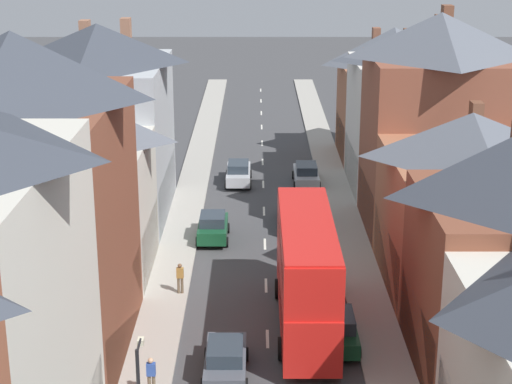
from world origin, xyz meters
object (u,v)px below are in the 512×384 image
object	(u,v)px
car_parked_right_b	(304,174)
pedestrian_mid_right	(149,374)
double_decker_bus_lead	(304,272)
car_parked_left_a	(236,173)
car_parked_right_a	(291,213)
car_parked_left_b	(210,227)
pedestrian_far_left	(178,277)
car_mid_white	(223,360)
car_far_grey	(334,328)

from	to	relation	value
car_parked_right_b	pedestrian_mid_right	distance (m)	29.97
double_decker_bus_lead	car_parked_left_a	bearing A→B (deg)	98.86
car_parked_right_a	car_parked_left_b	xyz separation A→B (m)	(-4.90, -2.45, -0.01)
car_parked_left_b	pedestrian_mid_right	distance (m)	17.76
pedestrian_mid_right	pedestrian_far_left	distance (m)	9.75
pedestrian_far_left	car_parked_left_a	bearing A→B (deg)	82.44
pedestrian_mid_right	car_mid_white	bearing A→B (deg)	28.77
car_mid_white	car_parked_right_b	distance (m)	27.77
car_parked_left_a	pedestrian_mid_right	bearing A→B (deg)	-95.69
double_decker_bus_lead	car_parked_left_a	size ratio (longest dim) A/B	2.42
double_decker_bus_lead	car_parked_left_b	size ratio (longest dim) A/B	2.82
double_decker_bus_lead	car_parked_left_b	world-z (taller)	double_decker_bus_lead
double_decker_bus_lead	pedestrian_far_left	xyz separation A→B (m)	(-6.17, 3.60, -1.78)
car_parked_left_b	car_parked_left_a	bearing A→B (deg)	83.55
car_parked_left_a	car_parked_right_a	xyz separation A→B (m)	(3.60, -9.05, 0.02)
car_mid_white	car_far_grey	size ratio (longest dim) A/B	0.99
car_parked_right_a	car_parked_left_b	size ratio (longest dim) A/B	1.16
car_parked_left_a	car_parked_right_a	world-z (taller)	car_parked_right_a
pedestrian_mid_right	pedestrian_far_left	size ratio (longest dim) A/B	1.00
car_parked_right_a	car_far_grey	xyz separation A→B (m)	(1.30, -15.70, -0.03)
pedestrian_mid_right	pedestrian_far_left	bearing A→B (deg)	88.07
pedestrian_far_left	car_mid_white	bearing A→B (deg)	-72.45
car_parked_left_a	pedestrian_far_left	distance (m)	19.61
car_mid_white	car_parked_right_b	bearing A→B (deg)	79.84
double_decker_bus_lead	car_parked_right_a	size ratio (longest dim) A/B	2.42
car_parked_left_a	pedestrian_far_left	bearing A→B (deg)	-97.56
car_parked_left_b	car_mid_white	size ratio (longest dim) A/B	0.91
car_parked_right_a	car_parked_left_b	bearing A→B (deg)	-153.44
car_mid_white	pedestrian_mid_right	size ratio (longest dim) A/B	2.60
car_parked_left_a	car_parked_right_a	bearing A→B (deg)	-68.31
car_parked_left_b	car_far_grey	size ratio (longest dim) A/B	0.90
double_decker_bus_lead	car_far_grey	bearing A→B (deg)	-52.78
car_parked_left_b	car_mid_white	xyz separation A→B (m)	(1.30, -16.09, -0.04)
car_parked_right_b	pedestrian_far_left	size ratio (longest dim) A/B	2.71
car_parked_right_a	car_far_grey	distance (m)	15.76
car_far_grey	pedestrian_far_left	size ratio (longest dim) A/B	2.64
double_decker_bus_lead	pedestrian_mid_right	distance (m)	9.12
car_parked_right_a	pedestrian_far_left	bearing A→B (deg)	-120.75
car_parked_left_a	pedestrian_far_left	world-z (taller)	pedestrian_far_left
car_parked_left_b	car_far_grey	xyz separation A→B (m)	(6.20, -13.25, -0.02)
car_parked_left_b	pedestrian_far_left	bearing A→B (deg)	-99.15
car_far_grey	pedestrian_far_left	distance (m)	9.18
pedestrian_far_left	car_far_grey	bearing A→B (deg)	-35.42
car_far_grey	car_parked_left_b	bearing A→B (deg)	115.07
car_parked_right_a	pedestrian_mid_right	world-z (taller)	pedestrian_mid_right
car_parked_right_b	car_parked_left_b	bearing A→B (deg)	-118.86
double_decker_bus_lead	car_parked_left_a	xyz separation A→B (m)	(-3.59, 23.03, -1.99)
double_decker_bus_lead	car_parked_left_b	distance (m)	12.68
car_parked_right_a	pedestrian_mid_right	bearing A→B (deg)	-107.91
double_decker_bus_lead	pedestrian_mid_right	world-z (taller)	double_decker_bus_lead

